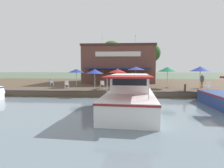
{
  "coord_description": "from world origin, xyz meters",
  "views": [
    {
      "loc": [
        16.55,
        -0.58,
        2.87
      ],
      "look_at": [
        -1.0,
        -1.74,
        1.3
      ],
      "focal_mm": 28.0,
      "sensor_mm": 36.0,
      "label": 1
    }
  ],
  "objects_px": {
    "person_near_entrance": "(133,79)",
    "person_at_quay_edge": "(202,80)",
    "patio_umbrella_mid_patio_left": "(200,69)",
    "patio_umbrella_mid_patio_right": "(76,71)",
    "waterfront_restaurant": "(119,64)",
    "mooring_post": "(185,88)",
    "motorboat_second_along": "(130,96)",
    "cafe_chair_beside_entrance": "(67,84)",
    "cafe_chair_back_row_seat": "(122,83)",
    "patio_umbrella_back_row": "(136,68)",
    "tree_downstream_bank": "(151,53)",
    "motorboat_nearest_quay": "(224,99)",
    "patio_umbrella_near_quay_edge": "(95,71)",
    "patio_umbrella_by_entrance": "(167,69)",
    "cafe_chair_far_corner_seat": "(52,82)",
    "patio_umbrella_far_corner": "(117,71)",
    "cafe_chair_under_first_umbrella": "(207,87)",
    "cafe_chair_mid_patio": "(102,84)",
    "tree_upstream_bank": "(111,53)"
  },
  "relations": [
    {
      "from": "person_near_entrance",
      "to": "person_at_quay_edge",
      "type": "bearing_deg",
      "value": 102.25
    },
    {
      "from": "patio_umbrella_mid_patio_left",
      "to": "person_near_entrance",
      "type": "xyz_separation_m",
      "value": [
        -0.33,
        -6.95,
        -1.09
      ]
    },
    {
      "from": "patio_umbrella_mid_patio_right",
      "to": "person_at_quay_edge",
      "type": "xyz_separation_m",
      "value": [
        0.34,
        14.9,
        -1.0
      ]
    },
    {
      "from": "waterfront_restaurant",
      "to": "person_at_quay_edge",
      "type": "relative_size",
      "value": 7.09
    },
    {
      "from": "mooring_post",
      "to": "person_near_entrance",
      "type": "bearing_deg",
      "value": -114.31
    },
    {
      "from": "patio_umbrella_mid_patio_left",
      "to": "motorboat_second_along",
      "type": "xyz_separation_m",
      "value": [
        6.57,
        -7.5,
        -1.85
      ]
    },
    {
      "from": "cafe_chair_beside_entrance",
      "to": "cafe_chair_back_row_seat",
      "type": "bearing_deg",
      "value": 105.41
    },
    {
      "from": "patio_umbrella_back_row",
      "to": "tree_downstream_bank",
      "type": "xyz_separation_m",
      "value": [
        -11.8,
        3.41,
        2.67
      ]
    },
    {
      "from": "cafe_chair_beside_entrance",
      "to": "motorboat_nearest_quay",
      "type": "bearing_deg",
      "value": 65.2
    },
    {
      "from": "patio_umbrella_near_quay_edge",
      "to": "patio_umbrella_by_entrance",
      "type": "bearing_deg",
      "value": 106.61
    },
    {
      "from": "waterfront_restaurant",
      "to": "tree_downstream_bank",
      "type": "relative_size",
      "value": 1.68
    },
    {
      "from": "patio_umbrella_by_entrance",
      "to": "cafe_chair_far_corner_seat",
      "type": "height_order",
      "value": "patio_umbrella_by_entrance"
    },
    {
      "from": "patio_umbrella_near_quay_edge",
      "to": "motorboat_second_along",
      "type": "bearing_deg",
      "value": 30.06
    },
    {
      "from": "patio_umbrella_by_entrance",
      "to": "patio_umbrella_mid_patio_right",
      "type": "distance_m",
      "value": 10.9
    },
    {
      "from": "patio_umbrella_back_row",
      "to": "patio_umbrella_mid_patio_left",
      "type": "bearing_deg",
      "value": 77.29
    },
    {
      "from": "patio_umbrella_back_row",
      "to": "cafe_chair_back_row_seat",
      "type": "height_order",
      "value": "patio_umbrella_back_row"
    },
    {
      "from": "patio_umbrella_mid_patio_right",
      "to": "patio_umbrella_near_quay_edge",
      "type": "xyz_separation_m",
      "value": [
        2.97,
        2.79,
        -0.03
      ]
    },
    {
      "from": "cafe_chair_beside_entrance",
      "to": "motorboat_second_along",
      "type": "bearing_deg",
      "value": 43.23
    },
    {
      "from": "patio_umbrella_near_quay_edge",
      "to": "patio_umbrella_far_corner",
      "type": "relative_size",
      "value": 0.99
    },
    {
      "from": "cafe_chair_under_first_umbrella",
      "to": "person_at_quay_edge",
      "type": "xyz_separation_m",
      "value": [
        -2.96,
        0.75,
        0.51
      ]
    },
    {
      "from": "cafe_chair_under_first_umbrella",
      "to": "tree_downstream_bank",
      "type": "bearing_deg",
      "value": -166.11
    },
    {
      "from": "motorboat_second_along",
      "to": "waterfront_restaurant",
      "type": "bearing_deg",
      "value": -175.71
    },
    {
      "from": "patio_umbrella_mid_patio_left",
      "to": "patio_umbrella_near_quay_edge",
      "type": "height_order",
      "value": "patio_umbrella_mid_patio_left"
    },
    {
      "from": "patio_umbrella_far_corner",
      "to": "cafe_chair_mid_patio",
      "type": "height_order",
      "value": "patio_umbrella_far_corner"
    },
    {
      "from": "cafe_chair_mid_patio",
      "to": "mooring_post",
      "type": "xyz_separation_m",
      "value": [
        3.1,
        8.29,
        -0.07
      ]
    },
    {
      "from": "patio_umbrella_mid_patio_right",
      "to": "mooring_post",
      "type": "bearing_deg",
      "value": 69.86
    },
    {
      "from": "patio_umbrella_near_quay_edge",
      "to": "cafe_chair_mid_patio",
      "type": "bearing_deg",
      "value": 162.51
    },
    {
      "from": "patio_umbrella_back_row",
      "to": "patio_umbrella_by_entrance",
      "type": "bearing_deg",
      "value": 96.05
    },
    {
      "from": "patio_umbrella_mid_patio_right",
      "to": "motorboat_nearest_quay",
      "type": "height_order",
      "value": "patio_umbrella_mid_patio_right"
    },
    {
      "from": "cafe_chair_mid_patio",
      "to": "patio_umbrella_back_row",
      "type": "bearing_deg",
      "value": 93.29
    },
    {
      "from": "patio_umbrella_mid_patio_left",
      "to": "patio_umbrella_far_corner",
      "type": "height_order",
      "value": "patio_umbrella_mid_patio_left"
    },
    {
      "from": "waterfront_restaurant",
      "to": "tree_downstream_bank",
      "type": "height_order",
      "value": "waterfront_restaurant"
    },
    {
      "from": "patio_umbrella_far_corner",
      "to": "tree_upstream_bank",
      "type": "bearing_deg",
      "value": -172.73
    },
    {
      "from": "tree_upstream_bank",
      "to": "mooring_post",
      "type": "bearing_deg",
      "value": 27.33
    },
    {
      "from": "cafe_chair_under_first_umbrella",
      "to": "motorboat_second_along",
      "type": "bearing_deg",
      "value": -54.13
    },
    {
      "from": "cafe_chair_mid_patio",
      "to": "motorboat_second_along",
      "type": "height_order",
      "value": "motorboat_second_along"
    },
    {
      "from": "patio_umbrella_by_entrance",
      "to": "person_at_quay_edge",
      "type": "xyz_separation_m",
      "value": [
        -0.21,
        4.01,
        -1.19
      ]
    },
    {
      "from": "patio_umbrella_mid_patio_left",
      "to": "patio_umbrella_near_quay_edge",
      "type": "relative_size",
      "value": 1.14
    },
    {
      "from": "cafe_chair_back_row_seat",
      "to": "motorboat_second_along",
      "type": "distance_m",
      "value": 9.21
    },
    {
      "from": "waterfront_restaurant",
      "to": "cafe_chair_under_first_umbrella",
      "type": "xyz_separation_m",
      "value": [
        11.89,
        9.19,
        -2.5
      ]
    },
    {
      "from": "patio_umbrella_near_quay_edge",
      "to": "cafe_chair_far_corner_seat",
      "type": "xyz_separation_m",
      "value": [
        -3.93,
        -6.34,
        -1.47
      ]
    },
    {
      "from": "cafe_chair_far_corner_seat",
      "to": "cafe_chair_beside_entrance",
      "type": "bearing_deg",
      "value": 48.48
    },
    {
      "from": "motorboat_second_along",
      "to": "tree_upstream_bank",
      "type": "bearing_deg",
      "value": -172.06
    },
    {
      "from": "cafe_chair_back_row_seat",
      "to": "cafe_chair_far_corner_seat",
      "type": "relative_size",
      "value": 1.0
    },
    {
      "from": "waterfront_restaurant",
      "to": "tree_upstream_bank",
      "type": "xyz_separation_m",
      "value": [
        -3.14,
        -1.57,
        2.14
      ]
    },
    {
      "from": "waterfront_restaurant",
      "to": "motorboat_nearest_quay",
      "type": "relative_size",
      "value": 1.65
    },
    {
      "from": "cafe_chair_under_first_umbrella",
      "to": "patio_umbrella_by_entrance",
      "type": "bearing_deg",
      "value": -130.09
    },
    {
      "from": "cafe_chair_under_first_umbrella",
      "to": "motorboat_nearest_quay",
      "type": "height_order",
      "value": "motorboat_nearest_quay"
    },
    {
      "from": "cafe_chair_far_corner_seat",
      "to": "tree_upstream_bank",
      "type": "xyz_separation_m",
      "value": [
        -10.77,
        6.94,
        4.64
      ]
    },
    {
      "from": "patio_umbrella_by_entrance",
      "to": "tree_downstream_bank",
      "type": "height_order",
      "value": "tree_downstream_bank"
    }
  ]
}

